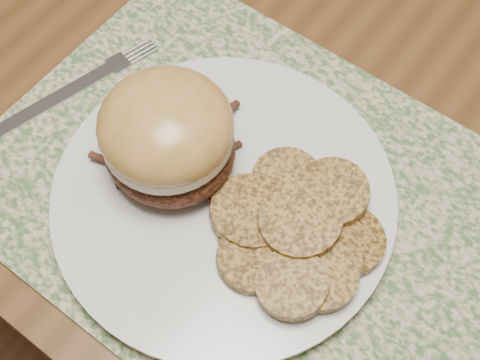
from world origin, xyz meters
name	(u,v)px	position (x,y,z in m)	size (l,w,h in m)	color
ground	(388,326)	(0.00, 0.00, 0.00)	(3.50, 3.50, 0.00)	brown
placemat	(254,197)	(-0.15, -0.26, 0.75)	(0.45, 0.33, 0.00)	#416333
dinner_plate	(224,198)	(-0.16, -0.27, 0.76)	(0.26, 0.26, 0.02)	silver
pork_sandwich	(167,135)	(-0.21, -0.28, 0.81)	(0.13, 0.13, 0.08)	black
roasted_potatoes	(297,232)	(-0.09, -0.27, 0.78)	(0.15, 0.15, 0.03)	olive
fork	(79,86)	(-0.34, -0.26, 0.76)	(0.06, 0.16, 0.00)	silver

